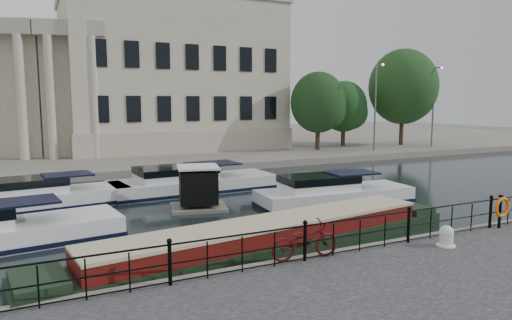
{
  "coord_description": "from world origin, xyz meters",
  "views": [
    {
      "loc": [
        -6.91,
        -13.12,
        5.16
      ],
      "look_at": [
        0.5,
        2.0,
        3.0
      ],
      "focal_mm": 32.0,
      "sensor_mm": 36.0,
      "label": 1
    }
  ],
  "objects_px": {
    "bicycle": "(305,240)",
    "narrowboat": "(270,244)",
    "life_ring_post": "(502,208)",
    "harbour_hut": "(198,190)",
    "mooring_bollard": "(446,236)"
  },
  "relations": [
    {
      "from": "bicycle",
      "to": "narrowboat",
      "type": "bearing_deg",
      "value": 5.96
    },
    {
      "from": "life_ring_post",
      "to": "harbour_hut",
      "type": "xyz_separation_m",
      "value": [
        -8.19,
        9.99,
        -0.37
      ]
    },
    {
      "from": "mooring_bollard",
      "to": "narrowboat",
      "type": "height_order",
      "value": "mooring_bollard"
    },
    {
      "from": "narrowboat",
      "to": "harbour_hut",
      "type": "bearing_deg",
      "value": 82.38
    },
    {
      "from": "life_ring_post",
      "to": "narrowboat",
      "type": "relative_size",
      "value": 0.08
    },
    {
      "from": "bicycle",
      "to": "narrowboat",
      "type": "relative_size",
      "value": 0.13
    },
    {
      "from": "bicycle",
      "to": "life_ring_post",
      "type": "xyz_separation_m",
      "value": [
        8.19,
        -0.39,
        0.21
      ]
    },
    {
      "from": "narrowboat",
      "to": "harbour_hut",
      "type": "distance_m",
      "value": 7.46
    },
    {
      "from": "bicycle",
      "to": "narrowboat",
      "type": "height_order",
      "value": "bicycle"
    },
    {
      "from": "narrowboat",
      "to": "harbour_hut",
      "type": "relative_size",
      "value": 5.18
    },
    {
      "from": "bicycle",
      "to": "life_ring_post",
      "type": "bearing_deg",
      "value": -87.05
    },
    {
      "from": "narrowboat",
      "to": "mooring_bollard",
      "type": "bearing_deg",
      "value": -41.1
    },
    {
      "from": "mooring_bollard",
      "to": "narrowboat",
      "type": "bearing_deg",
      "value": 146.45
    },
    {
      "from": "life_ring_post",
      "to": "bicycle",
      "type": "bearing_deg",
      "value": 177.3
    },
    {
      "from": "life_ring_post",
      "to": "mooring_bollard",
      "type": "bearing_deg",
      "value": -170.4
    }
  ]
}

